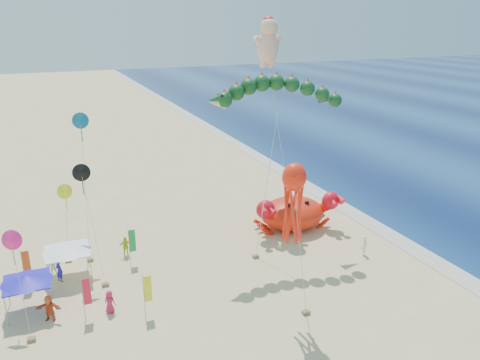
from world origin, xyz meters
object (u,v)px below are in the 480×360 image
(cherub_kite, at_px, (268,41))
(canopy_white, at_px, (67,249))
(canopy_blue, at_px, (26,279))
(octopus_kite, at_px, (294,197))
(dragon_kite, at_px, (277,96))
(crab_inflatable, at_px, (293,212))

(cherub_kite, xyz_separation_m, canopy_white, (-19.62, -5.71, -14.50))
(canopy_blue, bearing_deg, octopus_kite, -24.45)
(cherub_kite, xyz_separation_m, octopus_kite, (-6.38, -16.54, -8.51))
(dragon_kite, bearing_deg, crab_inflatable, 37.93)
(crab_inflatable, relative_size, canopy_white, 2.38)
(canopy_white, bearing_deg, dragon_kite, -5.61)
(dragon_kite, xyz_separation_m, canopy_white, (-16.81, 1.65, -10.69))
(canopy_blue, bearing_deg, cherub_kite, 22.41)
(canopy_white, bearing_deg, cherub_kite, 16.22)
(cherub_kite, height_order, canopy_blue, cherub_kite)
(cherub_kite, distance_m, canopy_blue, 28.26)
(dragon_kite, relative_size, canopy_blue, 4.41)
(crab_inflatable, height_order, octopus_kite, octopus_kite)
(crab_inflatable, bearing_deg, dragon_kite, -142.07)
(crab_inflatable, relative_size, cherub_kite, 0.44)
(crab_inflatable, distance_m, cherub_kite, 16.04)
(cherub_kite, relative_size, canopy_blue, 5.86)
(octopus_kite, xyz_separation_m, canopy_white, (-13.23, 10.83, -5.99))
(cherub_kite, bearing_deg, canopy_blue, -157.59)
(octopus_kite, bearing_deg, canopy_blue, 155.55)
(dragon_kite, xyz_separation_m, cherub_kite, (2.81, 7.36, 3.81))
(crab_inflatable, height_order, cherub_kite, cherub_kite)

